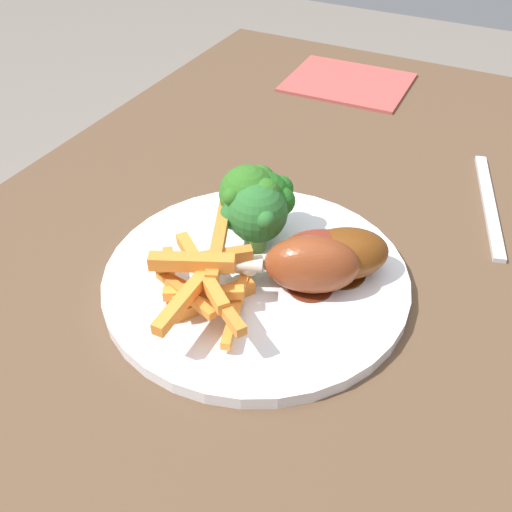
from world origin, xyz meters
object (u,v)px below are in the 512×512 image
at_px(broccoli_floret_front, 252,193).
at_px(broccoli_floret_middle, 254,213).
at_px(chicken_drumstick_extra, 310,266).
at_px(fork, 489,204).
at_px(dinner_plate, 256,278).
at_px(carrot_fries_pile, 203,277).
at_px(broccoli_floret_back, 264,200).
at_px(dining_table, 310,363).
at_px(chicken_drumstick_far, 321,256).
at_px(chicken_drumstick_near, 337,255).

relative_size(broccoli_floret_front, broccoli_floret_middle, 1.09).
height_order(broccoli_floret_front, chicken_drumstick_extra, broccoli_floret_front).
bearing_deg(chicken_drumstick_extra, fork, -27.80).
xyz_separation_m(dinner_plate, carrot_fries_pile, (-0.05, 0.02, 0.03)).
bearing_deg(carrot_fries_pile, broccoli_floret_front, 2.86).
height_order(broccoli_floret_front, broccoli_floret_back, broccoli_floret_front).
distance_m(dining_table, dinner_plate, 0.12).
relative_size(dinner_plate, broccoli_floret_middle, 3.93).
distance_m(broccoli_floret_front, chicken_drumstick_far, 0.08).
bearing_deg(broccoli_floret_front, fork, -47.50).
relative_size(broccoli_floret_middle, carrot_fries_pile, 0.43).
bearing_deg(chicken_drumstick_far, broccoli_floret_front, 74.43).
distance_m(dinner_plate, broccoli_floret_back, 0.07).
bearing_deg(broccoli_floret_back, chicken_drumstick_near, -103.69).
bearing_deg(fork, chicken_drumstick_extra, 135.97).
xyz_separation_m(broccoli_floret_front, chicken_drumstick_extra, (-0.04, -0.08, -0.02)).
bearing_deg(dinner_plate, fork, -36.52).
bearing_deg(dinner_plate, broccoli_floret_front, 30.71).
relative_size(dining_table, chicken_drumstick_extra, 8.78).
bearing_deg(fork, dining_table, 133.94).
bearing_deg(broccoli_floret_back, chicken_drumstick_extra, -125.37).
xyz_separation_m(broccoli_floret_front, fork, (0.17, -0.19, -0.06)).
xyz_separation_m(broccoli_floret_middle, fork, (0.19, -0.18, -0.05)).
bearing_deg(dinner_plate, chicken_drumstick_far, -64.09).
bearing_deg(dinner_plate, broccoli_floret_back, 19.73).
relative_size(chicken_drumstick_near, chicken_drumstick_extra, 0.98).
height_order(broccoli_floret_front, fork, broccoli_floret_front).
xyz_separation_m(broccoli_floret_middle, chicken_drumstick_extra, (-0.03, -0.07, -0.02)).
relative_size(broccoli_floret_middle, chicken_drumstick_far, 0.58).
distance_m(chicken_drumstick_near, chicken_drumstick_far, 0.01).
xyz_separation_m(dinner_plate, broccoli_floret_back, (0.05, 0.02, 0.05)).
xyz_separation_m(dining_table, dinner_plate, (-0.02, 0.05, 0.11)).
bearing_deg(chicken_drumstick_far, broccoli_floret_middle, 85.03).
distance_m(broccoli_floret_front, fork, 0.26).
distance_m(dining_table, carrot_fries_pile, 0.18).
height_order(chicken_drumstick_extra, fork, chicken_drumstick_extra).
bearing_deg(chicken_drumstick_near, chicken_drumstick_extra, 154.51).
bearing_deg(fork, broccoli_floret_front, 116.27).
bearing_deg(broccoli_floret_back, dinner_plate, -160.27).
height_order(broccoli_floret_front, broccoli_floret_middle, broccoli_floret_front).
height_order(broccoli_floret_middle, fork, broccoli_floret_middle).
xyz_separation_m(dining_table, broccoli_floret_middle, (0.01, 0.07, 0.16)).
height_order(broccoli_floret_middle, broccoli_floret_back, broccoli_floret_middle).
xyz_separation_m(chicken_drumstick_near, fork, (0.19, -0.10, -0.03)).
bearing_deg(chicken_drumstick_extra, broccoli_floret_middle, 68.25).
xyz_separation_m(dinner_plate, broccoli_floret_front, (0.05, 0.03, 0.06)).
bearing_deg(carrot_fries_pile, chicken_drumstick_far, -43.73).
bearing_deg(dining_table, broccoli_floret_middle, 83.49).
distance_m(dining_table, broccoli_floret_back, 0.18).
bearing_deg(carrot_fries_pile, broccoli_floret_middle, -3.61).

